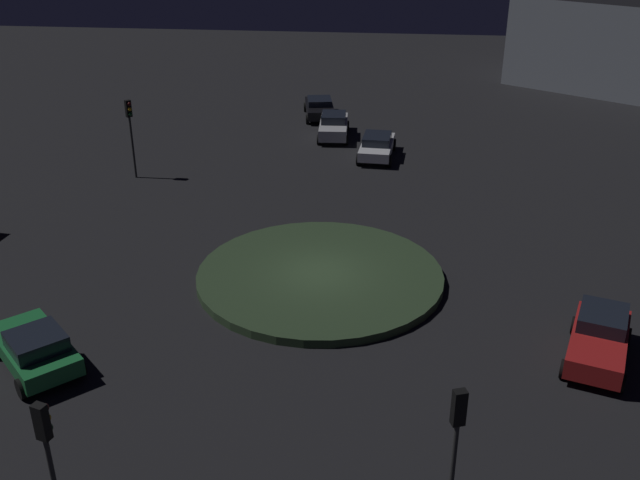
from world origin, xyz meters
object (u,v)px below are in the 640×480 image
Objects in this scene: car_silver at (334,125)px; car_green at (35,348)px; car_red at (599,338)px; traffic_light_south at (456,436)px; car_black at (320,107)px; car_white at (377,145)px; traffic_light_northwest at (130,123)px; traffic_light_south_near at (49,451)px.

car_green is at bearing 161.16° from car_silver.
traffic_light_south reaches higher than car_red.
car_black is at bearing -8.44° from traffic_light_south.
car_silver is 32.23m from traffic_light_south.
car_white is 1.01× the size of traffic_light_northwest.
car_green is 0.93× the size of car_silver.
traffic_light_northwest reaches higher than car_red.
traffic_light_south reaches higher than traffic_light_south_near.
traffic_light_south_near is (-8.91, -1.50, -0.00)m from traffic_light_south.
traffic_light_south_near is (4.18, -7.03, 2.35)m from car_green.
car_green is at bearing 158.91° from car_black.
car_white is 1.00× the size of traffic_light_south_near.
car_white is at bearing -69.50° from car_green.
car_green is 24.63m from car_white.
traffic_light_south is (-5.34, -8.15, 2.32)m from car_red.
car_green is 17.89m from traffic_light_northwest.
traffic_light_northwest is at bearing 127.14° from car_silver.
traffic_light_south_near reaches higher than car_green.
car_red is (18.43, 2.63, 0.03)m from car_green.
car_white is 14.09m from traffic_light_northwest.
car_red is at bearing -157.83° from car_silver.
traffic_light_south_near is (-1.68, -37.56, 2.39)m from car_black.
car_red is 1.00× the size of car_white.
car_black is at bearing 14.42° from car_silver.
car_silver is at bearing 83.05° from traffic_light_northwest.
car_red is 25.98m from car_silver.
traffic_light_northwest is 25.51m from traffic_light_south_near.
car_silver is at bearing 12.05° from traffic_light_south_near.
traffic_light_south is at bearing -63.07° from traffic_light_south_near.
car_black is at bearing -138.01° from car_red.
car_red reaches higher than car_black.
car_green is at bearing 47.34° from traffic_light_south.
car_red is at bearing -53.02° from traffic_light_south.
traffic_light_south is 1.01× the size of traffic_light_northwest.
car_white is (10.20, 22.42, -0.01)m from car_green.
car_red is 1.00× the size of traffic_light_northwest.
car_black is (5.86, 30.53, -0.04)m from car_green.
car_silver is (-11.16, 23.46, -0.00)m from car_red.
car_black is at bearing -148.43° from car_white.
car_silver is (1.42, -4.44, 0.07)m from car_black.
car_black is at bearing 99.00° from traffic_light_northwest.
car_red is (12.57, -27.91, 0.08)m from car_black.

